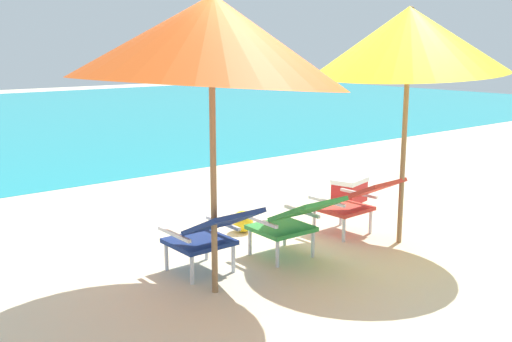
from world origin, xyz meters
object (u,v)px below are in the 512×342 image
(beach_ball, at_px, (243,221))
(cooler_box, at_px, (350,190))
(lounge_chair_left, at_px, (210,233))
(lounge_chair_center, at_px, (293,220))
(beach_umbrella_right, at_px, (409,40))
(lounge_chair_right, at_px, (356,200))
(beach_umbrella_left, at_px, (211,40))

(beach_ball, relative_size, cooler_box, 0.44)
(lounge_chair_left, distance_m, lounge_chair_center, 0.84)
(beach_umbrella_right, relative_size, cooler_box, 4.50)
(lounge_chair_left, relative_size, lounge_chair_center, 0.99)
(lounge_chair_right, bearing_deg, beach_ball, 132.89)
(beach_ball, height_order, cooler_box, cooler_box)
(lounge_chair_right, bearing_deg, cooler_box, 44.76)
(lounge_chair_right, distance_m, beach_umbrella_right, 1.70)
(beach_umbrella_right, bearing_deg, lounge_chair_left, 167.89)
(lounge_chair_left, relative_size, beach_umbrella_left, 0.36)
(lounge_chair_center, bearing_deg, lounge_chair_left, 169.29)
(cooler_box, bearing_deg, lounge_chair_right, -135.24)
(lounge_chair_center, height_order, beach_umbrella_right, beach_umbrella_right)
(lounge_chair_left, xyz_separation_m, lounge_chair_right, (1.83, -0.03, 0.00))
(beach_ball, bearing_deg, cooler_box, 4.00)
(cooler_box, bearing_deg, beach_umbrella_right, -119.29)
(cooler_box, bearing_deg, beach_ball, -176.00)
(lounge_chair_left, distance_m, beach_umbrella_right, 2.66)
(lounge_chair_center, xyz_separation_m, lounge_chair_right, (1.00, 0.13, 0.00))
(lounge_chair_left, height_order, lounge_chair_right, same)
(beach_umbrella_left, bearing_deg, lounge_chair_left, 61.05)
(lounge_chair_center, distance_m, lounge_chair_right, 1.01)
(lounge_chair_left, distance_m, lounge_chair_right, 1.83)
(beach_umbrella_right, bearing_deg, cooler_box, 60.71)
(lounge_chair_right, relative_size, beach_umbrella_left, 0.37)
(lounge_chair_left, bearing_deg, beach_umbrella_right, -12.11)
(beach_ball, bearing_deg, lounge_chair_right, -47.11)
(lounge_chair_left, bearing_deg, lounge_chair_right, -0.92)
(lounge_chair_left, height_order, lounge_chair_center, same)
(lounge_chair_right, height_order, beach_umbrella_left, beach_umbrella_left)
(lounge_chair_left, bearing_deg, lounge_chair_center, -10.71)
(lounge_chair_center, height_order, cooler_box, lounge_chair_center)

